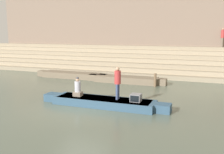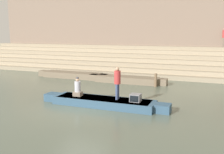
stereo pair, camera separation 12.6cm
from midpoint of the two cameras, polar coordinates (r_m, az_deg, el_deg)
The scene contains 11 objects.
ground_plane at distance 12.98m, azimuth -6.54°, elevation -6.83°, with size 120.00×120.00×0.00m, color #566051.
ghat_steps at distance 24.34m, azimuth 7.23°, elevation 2.96°, with size 36.00×4.96×2.40m.
back_wall at distance 26.48m, azimuth 8.64°, elevation 10.03°, with size 34.20×1.28×7.82m.
rowboat_main at distance 13.28m, azimuth -1.62°, elevation -5.42°, with size 6.71×1.39×0.40m.
person_standing at distance 12.85m, azimuth 1.46°, elevation -0.83°, with size 0.31×0.31×1.61m.
person_rowing at distance 13.71m, azimuth -7.24°, elevation -2.47°, with size 0.44×0.34×1.02m.
tv_set at distance 12.64m, azimuth 5.43°, elevation -4.52°, with size 0.49×0.49×0.37m.
moored_boat_shore at distance 21.68m, azimuth -8.46°, elevation 0.48°, with size 6.20×1.24×0.46m.
moored_boat_distant at distance 19.42m, azimuth 3.38°, elevation -0.50°, with size 5.96×1.24×0.46m.
mooring_post at distance 18.13m, azimuth 9.68°, elevation -0.68°, with size 0.18×0.18×0.91m, color brown.
person_on_steps at distance 24.88m, azimuth 23.34°, elevation 8.21°, with size 0.30×0.30×1.67m.
Camera 2 is at (5.91, -10.96, 3.67)m, focal length 42.00 mm.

